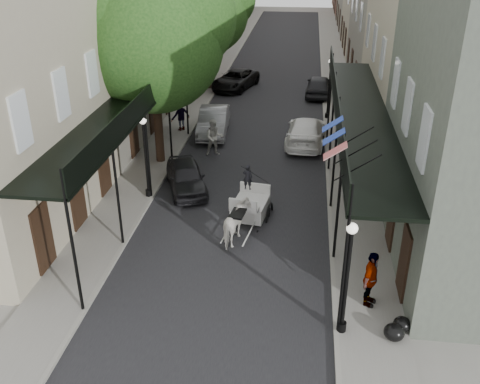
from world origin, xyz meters
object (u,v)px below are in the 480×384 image
(car_left_far, at_px, (235,80))
(car_right_far, at_px, (319,86))
(pedestrian_walking, at_px, (214,137))
(lamppost_right_far, at_px, (329,88))
(lamppost_left, at_px, (146,156))
(horse, at_px, (237,224))
(car_left_mid, at_px, (213,121))
(pedestrian_sidewalk_right, at_px, (371,279))
(tree_near, at_px, (161,34))
(carriage, at_px, (253,191))
(car_right_near, at_px, (306,131))
(car_left_near, at_px, (186,177))
(lamppost_right_near, at_px, (347,277))
(tree_far, at_px, (212,7))
(pedestrian_sidewalk_left, at_px, (180,114))

(car_left_far, height_order, car_right_far, car_right_far)
(pedestrian_walking, xyz_separation_m, car_right_far, (5.60, 11.86, -0.24))
(lamppost_right_far, distance_m, car_right_far, 5.43)
(lamppost_left, bearing_deg, horse, -35.77)
(car_left_mid, bearing_deg, pedestrian_sidewalk_right, -67.60)
(tree_near, relative_size, car_left_far, 1.95)
(carriage, bearing_deg, horse, -90.00)
(lamppost_right_far, height_order, car_right_near, lamppost_right_far)
(car_right_far, bearing_deg, car_left_far, -6.78)
(tree_near, height_order, pedestrian_sidewalk_right, tree_near)
(lamppost_left, xyz_separation_m, car_left_near, (1.50, 1.04, -1.38))
(lamppost_right_near, height_order, lamppost_left, same)
(car_right_far, bearing_deg, lamppost_right_near, 94.81)
(lamppost_right_far, relative_size, car_left_far, 0.75)
(horse, bearing_deg, pedestrian_sidewalk_right, 152.05)
(car_right_near, xyz_separation_m, car_right_far, (0.80, 9.62, 0.01))
(carriage, xyz_separation_m, pedestrian_sidewalk_right, (4.33, -5.84, 0.06))
(tree_near, bearing_deg, carriage, -45.48)
(tree_far, bearing_deg, lamppost_right_far, -36.51)
(pedestrian_sidewalk_right, height_order, car_left_mid, pedestrian_sidewalk_right)
(horse, height_order, pedestrian_walking, pedestrian_walking)
(tree_near, bearing_deg, lamppost_right_far, 43.31)
(lamppost_left, bearing_deg, tree_near, 91.34)
(car_right_far, bearing_deg, pedestrian_walking, 68.41)
(lamppost_right_near, bearing_deg, horse, 128.14)
(lamppost_right_near, bearing_deg, tree_far, 107.68)
(lamppost_right_near, distance_m, car_left_far, 27.26)
(pedestrian_walking, distance_m, car_left_near, 4.40)
(carriage, bearing_deg, lamppost_right_near, -56.31)
(pedestrian_sidewalk_left, distance_m, car_left_mid, 2.00)
(pedestrian_sidewalk_right, distance_m, car_left_near, 10.79)
(tree_near, height_order, horse, tree_near)
(lamppost_right_near, height_order, car_left_far, lamppost_right_near)
(tree_far, xyz_separation_m, pedestrian_sidewalk_left, (-0.33, -9.51, -4.77))
(pedestrian_sidewalk_right, bearing_deg, pedestrian_sidewalk_left, 56.24)
(tree_near, distance_m, car_left_far, 15.43)
(horse, relative_size, pedestrian_sidewalk_left, 0.97)
(tree_far, distance_m, lamppost_left, 18.57)
(carriage, bearing_deg, car_left_mid, 117.58)
(carriage, xyz_separation_m, pedestrian_sidewalk_left, (-5.24, 9.44, 0.06))
(pedestrian_walking, xyz_separation_m, car_left_mid, (-0.60, 3.19, -0.23))
(pedestrian_sidewalk_left, bearing_deg, car_right_far, -177.29)
(carriage, distance_m, pedestrian_walking, 6.71)
(car_right_near, bearing_deg, lamppost_right_far, -103.01)
(horse, distance_m, car_right_far, 20.69)
(horse, xyz_separation_m, car_right_near, (2.48, 10.81, -0.05))
(pedestrian_walking, distance_m, pedestrian_sidewalk_left, 4.17)
(car_right_far, bearing_deg, lamppost_left, 69.62)
(pedestrian_sidewalk_left, height_order, car_left_far, pedestrian_sidewalk_left)
(lamppost_right_near, xyz_separation_m, lamppost_right_far, (0.00, 20.00, 0.00))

